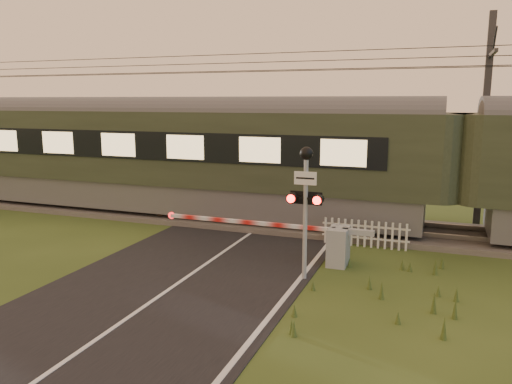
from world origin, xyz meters
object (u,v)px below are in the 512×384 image
at_px(boom_gate, 328,243).
at_px(picket_fence, 365,234).
at_px(train, 459,166).
at_px(catenary_mast, 485,118).
at_px(crossing_signal, 306,189).

height_order(boom_gate, picket_fence, boom_gate).
bearing_deg(train, catenary_mast, 70.32).
bearing_deg(boom_gate, train, 49.17).
relative_size(train, catenary_mast, 6.15).
bearing_deg(catenary_mast, train, -109.68).
relative_size(boom_gate, crossing_signal, 1.86).
height_order(train, catenary_mast, catenary_mast).
relative_size(crossing_signal, picket_fence, 1.26).
bearing_deg(picket_fence, train, 35.90).
distance_m(picket_fence, catenary_mast, 6.37).
xyz_separation_m(boom_gate, catenary_mast, (4.13, 6.09, 3.28)).
distance_m(train, picket_fence, 3.80).
xyz_separation_m(train, boom_gate, (-3.34, -3.86, -1.83)).
relative_size(train, picket_fence, 17.16).
height_order(train, crossing_signal, train).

